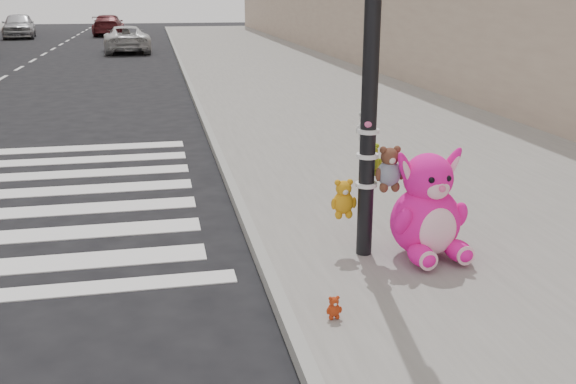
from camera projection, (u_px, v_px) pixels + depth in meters
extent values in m
cube|color=slate|center=(353.00, 113.00, 14.85)|extent=(7.00, 80.00, 0.14)
cube|color=gray|center=(203.00, 119.00, 14.19)|extent=(0.12, 80.00, 0.15)
cylinder|color=black|center=(371.00, 59.00, 6.11)|extent=(0.16, 0.16, 4.00)
cylinder|color=white|center=(366.00, 184.00, 6.48)|extent=(0.22, 0.22, 0.04)
cylinder|color=white|center=(367.00, 156.00, 6.39)|extent=(0.22, 0.22, 0.04)
cylinder|color=white|center=(368.00, 131.00, 6.31)|extent=(0.22, 0.22, 0.04)
ellipsoid|color=#FB159B|center=(421.00, 259.00, 6.29)|extent=(0.28, 0.41, 0.21)
ellipsoid|color=#FB159B|center=(458.00, 254.00, 6.41)|extent=(0.28, 0.41, 0.21)
ellipsoid|color=#FB159B|center=(425.00, 221.00, 6.57)|extent=(0.80, 0.70, 0.73)
ellipsoid|color=#F9BFD1|center=(438.00, 231.00, 6.35)|extent=(0.42, 0.19, 0.48)
sphere|color=#FB159B|center=(428.00, 178.00, 6.43)|extent=(0.56, 0.56, 0.50)
ellipsoid|color=#FB159B|center=(407.00, 173.00, 6.36)|extent=(0.36, 0.14, 0.50)
ellipsoid|color=#FB159B|center=(448.00, 169.00, 6.50)|extent=(0.36, 0.14, 0.50)
imported|color=silver|center=(126.00, 39.00, 30.72)|extent=(2.39, 4.63, 1.25)
imported|color=#58191D|center=(108.00, 25.00, 42.96)|extent=(1.94, 4.67, 1.35)
imported|color=#BBBBC0|center=(19.00, 25.00, 40.41)|extent=(2.36, 4.75, 1.56)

